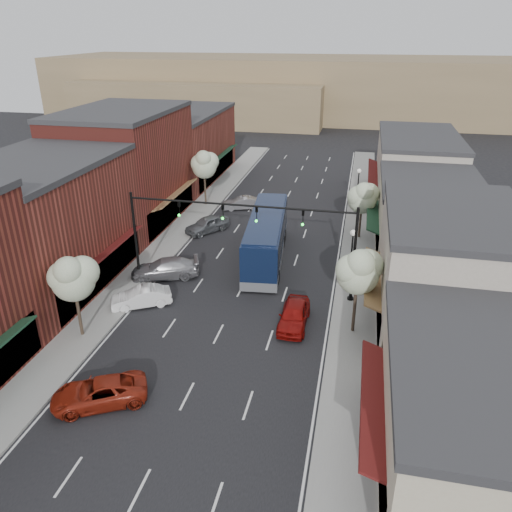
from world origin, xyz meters
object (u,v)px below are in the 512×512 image
Objects in this scene: signal_mast_left at (165,226)px; parked_car_b at (141,297)px; parked_car_a at (99,392)px; tree_right_near at (359,270)px; lamp_post_near at (352,248)px; parked_car_e at (241,203)px; tree_right_far at (363,197)px; coach_bus at (266,237)px; parked_car_d at (207,224)px; tree_left_near at (73,277)px; red_hatchback at (294,315)px; parked_car_c at (165,268)px; signal_mast_right at (320,238)px; lamp_post_far at (358,182)px; tree_left_far at (204,164)px.

signal_mast_left is 1.99× the size of parked_car_b.
parked_car_a is 9.91m from parked_car_b.
tree_right_near reaches higher than lamp_post_near.
parked_car_a is at bearing -20.26° from parked_car_e.
coach_bus is at bearing -140.74° from tree_right_far.
tree_right_far is 9.95m from coach_bus.
lamp_post_near is at bearing 5.08° from parked_car_d.
tree_left_near is 13.85m from red_hatchback.
red_hatchback is 0.92× the size of parked_car_a.
tree_right_near is at bearing 51.44° from parked_car_c.
parked_car_c is at bearing -142.52° from tree_right_far.
red_hatchback is (-3.83, 0.10, -3.69)m from tree_right_near.
parked_car_e is at bearing 155.80° from tree_right_far.
signal_mast_right reaches higher than lamp_post_far.
signal_mast_left is at bearing 180.00° from signal_mast_right.
coach_bus is (-7.00, -14.22, -1.01)m from lamp_post_far.
tree_left_near is at bearing -170.73° from parked_car_a.
tree_right_near reaches higher than tree_right_far.
parked_car_b is at bearing -98.88° from signal_mast_left.
tree_right_near is 1.33× the size of red_hatchback.
parked_car_b is 14.27m from parked_car_d.
signal_mast_left reaches higher than tree_left_far.
tree_right_far is 28.49m from parked_car_a.
parked_car_a is 1.09× the size of parked_car_d.
tree_left_far is at bearing 120.71° from red_hatchback.
tree_right_far is at bearing 125.83° from parked_car_a.
tree_left_far is at bearing 127.71° from signal_mast_right.
tree_right_near is at bearing -85.23° from lamp_post_near.
tree_left_near reaches higher than parked_car_e.
tree_left_far is at bearing 127.04° from tree_right_near.
lamp_post_far is 27.63m from parked_car_b.
tree_right_far is 1.32× the size of parked_car_b.
signal_mast_right reaches higher than parked_car_b.
tree_left_near is (-13.87, -8.05, -0.40)m from signal_mast_right.
tree_right_far is at bearing 40.54° from signal_mast_left.
parked_car_c is at bearing 176.16° from signal_mast_right.
parked_car_d is (0.38, 14.26, 0.08)m from parked_car_b.
signal_mast_right is at bearing -102.85° from tree_right_far.
parked_car_e is at bearing 153.08° from parked_car_c.
lamp_post_far is at bearing 93.88° from tree_right_far.
parked_car_d is at bearing 134.12° from tree_right_near.
tree_right_near is at bearing -1.10° from red_hatchback.
parked_car_c is at bearing -56.56° from parked_car_d.
lamp_post_near is at bearing 94.77° from tree_right_near.
lamp_post_far is 0.35× the size of coach_bus.
signal_mast_left is 1.85× the size of lamp_post_near.
tree_right_near reaches higher than parked_car_e.
coach_bus is 8.25m from parked_car_d.
parked_car_b is 21.39m from parked_car_e.
signal_mast_right is at bearing 0.00° from signal_mast_left.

